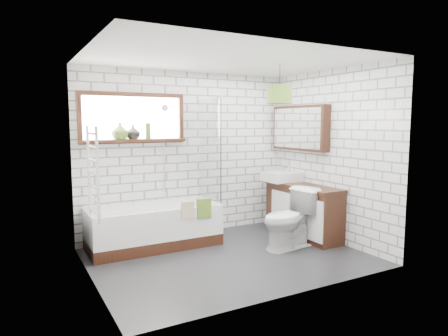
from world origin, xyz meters
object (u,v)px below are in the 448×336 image
basin (282,177)px  pendant (279,95)px  bathtub (154,226)px  toilet (289,219)px  vanity (303,211)px

basin → pendant: 1.65m
bathtub → pendant: (1.42, -0.98, 1.81)m
toilet → pendant: pendant is taller
bathtub → pendant: bearing=-34.6°
toilet → bathtub: bearing=-128.6°
vanity → basin: (-0.06, 0.46, 0.47)m
vanity → basin: bearing=97.4°
basin → pendant: bearing=-129.5°
toilet → pendant: size_ratio=2.53×
vanity → pendant: 1.90m
pendant → bathtub: bearing=145.4°
bathtub → basin: bearing=-3.5°
vanity → toilet: 0.67m
toilet → pendant: 1.70m
bathtub → toilet: size_ratio=2.17×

